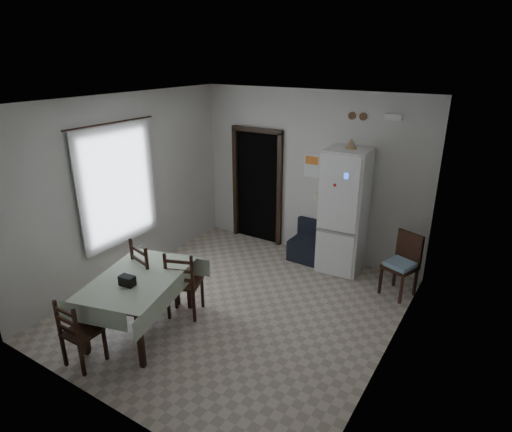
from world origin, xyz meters
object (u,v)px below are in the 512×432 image
object	(u,v)px
dining_table	(140,304)
corner_chair	(400,266)
navy_seat	(308,241)
dining_chair_far_right	(185,282)
fridge	(345,211)
dining_chair_far_left	(154,275)
dining_chair_near_head	(82,331)

from	to	relation	value
dining_table	corner_chair	bearing A→B (deg)	30.44
navy_seat	dining_chair_far_right	distance (m)	2.54
fridge	corner_chair	distance (m)	1.23
navy_seat	dining_chair_far_left	xyz separation A→B (m)	(-1.15, -2.57, 0.20)
corner_chair	dining_chair_far_right	world-z (taller)	dining_chair_far_right
dining_chair_far_left	dining_chair_far_right	distance (m)	0.46
fridge	dining_chair_far_left	world-z (taller)	fridge
corner_chair	fridge	bearing A→B (deg)	-179.01
dining_chair_far_left	dining_chair_far_right	size ratio (longest dim) A/B	1.09
dining_table	dining_chair_near_head	world-z (taller)	dining_chair_near_head
dining_table	dining_chair_near_head	distance (m)	0.83
corner_chair	dining_chair_near_head	distance (m)	4.43
navy_seat	dining_chair_near_head	distance (m)	4.00
dining_chair_far_right	dining_chair_near_head	distance (m)	1.46
corner_chair	dining_chair_far_right	xyz separation A→B (m)	(-2.39, -2.08, 0.01)
fridge	dining_table	bearing A→B (deg)	-121.49
fridge	dining_table	xyz separation A→B (m)	(-1.59, -3.03, -0.64)
dining_chair_far_right	dining_chair_near_head	bearing A→B (deg)	56.28
fridge	corner_chair	bearing A→B (deg)	-22.78
fridge	dining_chair_near_head	xyz separation A→B (m)	(-1.66, -3.86, -0.59)
corner_chair	dining_table	distance (m)	3.75
dining_chair_far_right	dining_chair_near_head	size ratio (longest dim) A/B	1.13
fridge	dining_chair_near_head	size ratio (longest dim) A/B	2.34
corner_chair	navy_seat	bearing A→B (deg)	-172.19
dining_chair_far_left	dining_chair_far_right	xyz separation A→B (m)	(0.44, 0.13, -0.05)
dining_table	dining_chair_far_right	size ratio (longest dim) A/B	1.50
dining_table	dining_chair_far_left	xyz separation A→B (m)	(-0.19, 0.47, 0.15)
corner_chair	dining_chair_far_right	distance (m)	3.16
dining_chair_far_right	dining_chair_near_head	xyz separation A→B (m)	(-0.32, -1.43, -0.06)
navy_seat	dining_chair_far_left	bearing A→B (deg)	-112.54
navy_seat	dining_chair_near_head	bearing A→B (deg)	-103.41
navy_seat	dining_table	bearing A→B (deg)	-105.92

